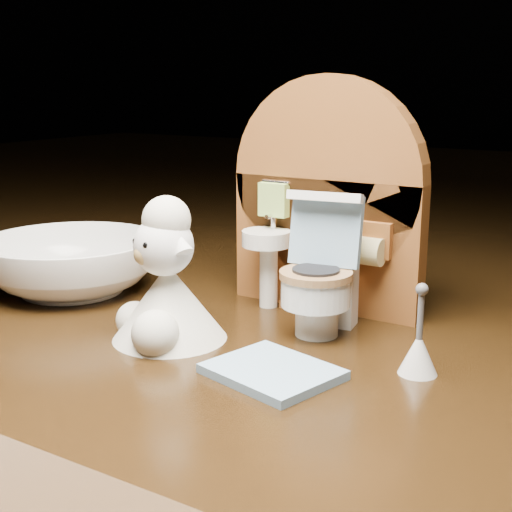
{
  "coord_description": "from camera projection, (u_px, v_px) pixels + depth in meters",
  "views": [
    {
      "loc": [
        0.2,
        -0.34,
        0.15
      ],
      "look_at": [
        -0.02,
        0.0,
        0.05
      ],
      "focal_mm": 50.0,
      "sensor_mm": 36.0,
      "label": 1
    }
  ],
  "objects": [
    {
      "name": "ceramic_bowl",
      "position": [
        71.0,
        265.0,
        0.5
      ],
      "size": [
        0.13,
        0.13,
        0.04
      ],
      "primitive_type": "imported",
      "rotation": [
        0.0,
        0.0,
        -0.02
      ],
      "color": "white",
      "rests_on": "ground"
    },
    {
      "name": "bath_mat",
      "position": [
        272.0,
        372.0,
        0.36
      ],
      "size": [
        0.07,
        0.06,
        0.0
      ],
      "primitive_type": "cube",
      "rotation": [
        0.0,
        0.0,
        -0.25
      ],
      "color": "#81A8C6",
      "rests_on": "ground"
    },
    {
      "name": "backdrop_panel",
      "position": [
        325.0,
        209.0,
        0.46
      ],
      "size": [
        0.13,
        0.05,
        0.15
      ],
      "color": "brown",
      "rests_on": "ground"
    },
    {
      "name": "plush_lamb",
      "position": [
        166.0,
        290.0,
        0.41
      ],
      "size": [
        0.07,
        0.07,
        0.09
      ],
      "rotation": [
        0.0,
        0.0,
        -0.38
      ],
      "color": "silver",
      "rests_on": "ground"
    },
    {
      "name": "toy_toilet",
      "position": [
        322.0,
        281.0,
        0.42
      ],
      "size": [
        0.05,
        0.06,
        0.08
      ],
      "rotation": [
        0.0,
        0.0,
        0.15
      ],
      "color": "white",
      "rests_on": "ground"
    },
    {
      "name": "toilet_brush",
      "position": [
        419.0,
        350.0,
        0.36
      ],
      "size": [
        0.02,
        0.02,
        0.05
      ],
      "color": "white",
      "rests_on": "ground"
    }
  ]
}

